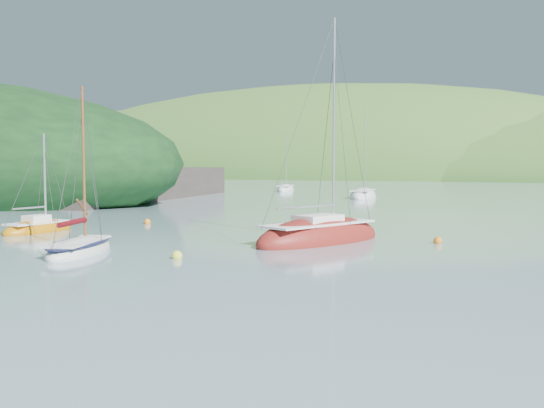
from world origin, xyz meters
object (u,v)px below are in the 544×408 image
at_px(sloop_red, 320,238).
at_px(daysailer_white, 79,249).
at_px(distant_sloop_a, 363,196).
at_px(distant_sloop_c, 285,190).
at_px(sailboat_yellow, 38,229).

bearing_deg(sloop_red, daysailer_white, -113.24).
bearing_deg(distant_sloop_a, daysailer_white, -95.60).
distance_m(daysailer_white, distant_sloop_c, 62.74).
height_order(daysailer_white, distant_sloop_c, distant_sloop_c).
bearing_deg(sailboat_yellow, sloop_red, 12.70).
relative_size(sloop_red, distant_sloop_a, 1.12).
relative_size(sailboat_yellow, distant_sloop_a, 0.57).
distance_m(sailboat_yellow, distant_sloop_c, 55.63).
bearing_deg(sailboat_yellow, daysailer_white, -30.42).
relative_size(daysailer_white, distant_sloop_c, 0.87).
height_order(daysailer_white, distant_sloop_a, distant_sloop_a).
bearing_deg(daysailer_white, sloop_red, 26.26).
distance_m(sloop_red, distant_sloop_a, 40.82).
relative_size(daysailer_white, distant_sloop_a, 0.73).
bearing_deg(daysailer_white, distant_sloop_c, 87.19).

